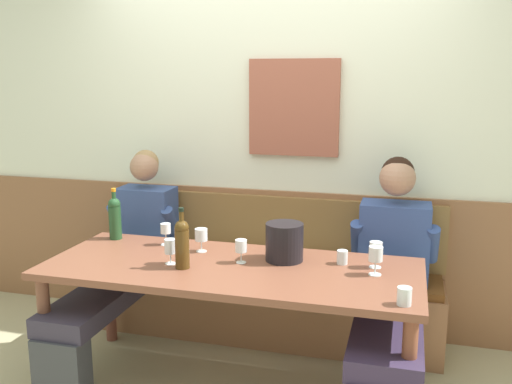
{
  "coord_description": "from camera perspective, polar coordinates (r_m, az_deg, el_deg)",
  "views": [
    {
      "loc": [
        0.91,
        -2.66,
        1.75
      ],
      "look_at": [
        0.06,
        0.45,
        1.08
      ],
      "focal_mm": 39.58,
      "sensor_mm": 36.0,
      "label": 1
    }
  ],
  "objects": [
    {
      "name": "wine_glass_mid_right",
      "position": [
        3.01,
        12.0,
        -6.29
      ],
      "size": [
        0.07,
        0.07,
        0.15
      ],
      "color": "silver",
      "rests_on": "dining_table"
    },
    {
      "name": "person_right_seat",
      "position": [
        3.34,
        13.53,
        -8.3
      ],
      "size": [
        0.53,
        1.26,
        1.27
      ],
      "color": "#29253A",
      "rests_on": "ground"
    },
    {
      "name": "wine_glass_center_rear",
      "position": [
        3.15,
        -8.66,
        -5.59
      ],
      "size": [
        0.06,
        0.06,
        0.14
      ],
      "color": "silver",
      "rests_on": "dining_table"
    },
    {
      "name": "room_wall_back",
      "position": [
        3.88,
        1.67,
        6.53
      ],
      "size": [
        6.8,
        0.12,
        2.8
      ],
      "color": "silver",
      "rests_on": "ground"
    },
    {
      "name": "ice_bucket",
      "position": [
        3.18,
        2.89,
        -5.07
      ],
      "size": [
        0.21,
        0.21,
        0.21
      ],
      "primitive_type": "cylinder",
      "color": "black",
      "rests_on": "dining_table"
    },
    {
      "name": "dining_table",
      "position": [
        3.15,
        -2.53,
        -8.79
      ],
      "size": [
        2.06,
        0.82,
        0.73
      ],
      "color": "brown",
      "rests_on": "ground"
    },
    {
      "name": "wine_bottle_amber_mid",
      "position": [
        3.06,
        -7.49,
        -5.06
      ],
      "size": [
        0.08,
        0.08,
        0.34
      ],
      "color": "#452F11",
      "rests_on": "dining_table"
    },
    {
      "name": "wine_bottle_clear_water",
      "position": [
        3.69,
        -14.08,
        -2.45
      ],
      "size": [
        0.08,
        0.08,
        0.33
      ],
      "color": "#1F4324",
      "rests_on": "dining_table"
    },
    {
      "name": "person_center_left_seat",
      "position": [
        3.76,
        -13.15,
        -6.24
      ],
      "size": [
        0.48,
        1.26,
        1.25
      ],
      "color": "#33353B",
      "rests_on": "ground"
    },
    {
      "name": "wine_glass_by_bottle",
      "position": [
        3.12,
        12.01,
        -5.73
      ],
      "size": [
        0.07,
        0.07,
        0.14
      ],
      "color": "silver",
      "rests_on": "dining_table"
    },
    {
      "name": "wood_wainscot_panel",
      "position": [
        4.01,
        1.39,
        -6.66
      ],
      "size": [
        6.8,
        0.03,
        0.97
      ],
      "primitive_type": "cube",
      "color": "brown",
      "rests_on": "ground"
    },
    {
      "name": "wine_glass_near_bucket",
      "position": [
        3.34,
        -5.56,
        -4.45
      ],
      "size": [
        0.07,
        0.07,
        0.14
      ],
      "color": "silver",
      "rests_on": "dining_table"
    },
    {
      "name": "wine_glass_center_front",
      "position": [
        3.14,
        -1.52,
        -5.6
      ],
      "size": [
        0.07,
        0.07,
        0.13
      ],
      "color": "silver",
      "rests_on": "dining_table"
    },
    {
      "name": "wall_bench",
      "position": [
        3.89,
        0.62,
        -10.48
      ],
      "size": [
        2.36,
        0.42,
        0.94
      ],
      "color": "brown",
      "rests_on": "ground"
    },
    {
      "name": "wine_glass_left_end",
      "position": [
        3.5,
        -9.12,
        -3.77
      ],
      "size": [
        0.07,
        0.07,
        0.14
      ],
      "color": "silver",
      "rests_on": "dining_table"
    },
    {
      "name": "water_tumbler_right",
      "position": [
        3.17,
        8.71,
        -6.53
      ],
      "size": [
        0.06,
        0.06,
        0.08
      ],
      "primitive_type": "cylinder",
      "color": "silver",
      "rests_on": "dining_table"
    },
    {
      "name": "water_tumbler_left",
      "position": [
        2.68,
        14.76,
        -10.15
      ],
      "size": [
        0.07,
        0.07,
        0.08
      ],
      "primitive_type": "cylinder",
      "color": "silver",
      "rests_on": "dining_table"
    }
  ]
}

